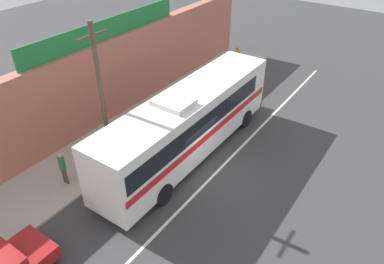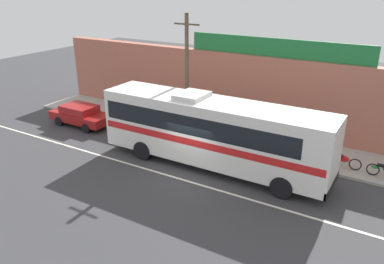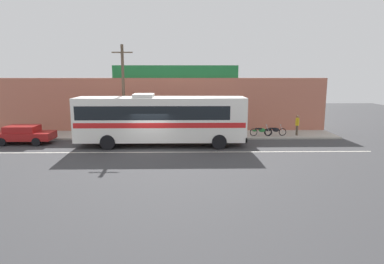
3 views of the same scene
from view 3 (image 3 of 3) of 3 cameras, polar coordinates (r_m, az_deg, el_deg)
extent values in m
plane|color=#3A3A3D|center=(23.42, -7.06, -2.99)|extent=(70.00, 70.00, 0.00)
cube|color=#A8A399|center=(28.48, -5.99, -0.49)|extent=(30.00, 3.60, 0.14)
cube|color=#B26651|center=(30.28, -5.73, 4.60)|extent=(30.00, 0.70, 4.80)
cube|color=#1E7538|center=(30.05, -2.84, 10.23)|extent=(11.14, 0.12, 1.10)
cube|color=silver|center=(22.65, -7.27, -3.44)|extent=(30.00, 0.14, 0.01)
cube|color=white|center=(24.19, -5.31, 2.26)|extent=(12.08, 2.46, 3.10)
cube|color=black|center=(24.16, -6.48, 3.54)|extent=(10.63, 2.48, 0.96)
cube|color=red|center=(24.23, -5.30, 1.56)|extent=(11.83, 2.48, 0.36)
cube|color=black|center=(24.43, 8.89, 3.32)|extent=(0.04, 2.21, 1.40)
cube|color=black|center=(24.71, 8.75, -0.87)|extent=(0.12, 2.46, 0.36)
cube|color=silver|center=(24.14, -8.25, 6.17)|extent=(1.40, 1.72, 0.24)
cylinder|color=black|center=(25.59, 4.14, -0.63)|extent=(1.04, 0.32, 1.04)
cylinder|color=black|center=(23.36, 4.64, -1.67)|extent=(1.04, 0.32, 1.04)
cylinder|color=black|center=(26.06, -13.04, -0.68)|extent=(1.04, 0.32, 1.04)
cylinder|color=black|center=(23.87, -14.16, -1.70)|extent=(1.04, 0.32, 1.04)
cube|color=maroon|center=(28.01, -26.68, -0.57)|extent=(4.27, 1.78, 0.56)
cube|color=maroon|center=(27.98, -26.95, 0.48)|extent=(2.22, 1.60, 0.48)
cube|color=black|center=(27.63, -25.40, 0.41)|extent=(0.21, 1.50, 0.34)
cylinder|color=black|center=(28.31, -23.65, -0.86)|extent=(0.62, 0.20, 0.62)
cylinder|color=black|center=(26.80, -25.01, -1.54)|extent=(0.62, 0.20, 0.62)
cylinder|color=black|center=(29.36, -28.12, -0.84)|extent=(0.62, 0.20, 0.62)
cylinder|color=black|center=(27.90, -29.66, -1.49)|extent=(0.62, 0.20, 0.62)
cylinder|color=brown|center=(26.97, -11.59, 6.70)|extent=(0.22, 0.22, 7.26)
cylinder|color=brown|center=(26.97, -11.82, 13.14)|extent=(1.60, 0.10, 0.10)
torus|color=black|center=(27.80, 8.71, -0.01)|extent=(0.62, 0.06, 0.62)
torus|color=black|center=(27.61, 6.06, -0.02)|extent=(0.62, 0.06, 0.62)
cylinder|color=silver|center=(27.74, 8.56, 0.60)|extent=(0.34, 0.04, 0.65)
cylinder|color=silver|center=(27.67, 8.37, 1.25)|extent=(0.03, 0.56, 0.03)
ellipsoid|color=red|center=(27.68, 7.53, 0.35)|extent=(0.56, 0.22, 0.34)
cube|color=black|center=(27.62, 6.93, 0.60)|extent=(0.52, 0.20, 0.10)
ellipsoid|color=red|center=(27.60, 6.19, 0.27)|extent=(0.36, 0.14, 0.16)
torus|color=black|center=(28.52, 15.17, 0.01)|extent=(0.62, 0.06, 0.62)
torus|color=black|center=(28.20, 12.78, 0.00)|extent=(0.62, 0.06, 0.62)
cylinder|color=silver|center=(28.45, 15.04, 0.60)|extent=(0.34, 0.04, 0.65)
cylinder|color=silver|center=(28.37, 14.88, 1.24)|extent=(0.03, 0.56, 0.03)
ellipsoid|color=black|center=(28.34, 14.12, 0.36)|extent=(0.56, 0.22, 0.34)
cube|color=black|center=(28.25, 13.58, 0.60)|extent=(0.52, 0.20, 0.10)
ellipsoid|color=black|center=(28.19, 12.91, 0.28)|extent=(0.36, 0.14, 0.16)
torus|color=black|center=(27.46, 5.91, -0.07)|extent=(0.62, 0.06, 0.62)
torus|color=black|center=(27.34, 3.39, -0.08)|extent=(0.62, 0.06, 0.62)
cylinder|color=silver|center=(27.40, 5.75, 0.54)|extent=(0.34, 0.04, 0.65)
cylinder|color=silver|center=(27.33, 5.56, 1.20)|extent=(0.03, 0.56, 0.03)
ellipsoid|color=red|center=(27.36, 4.78, 0.29)|extent=(0.56, 0.22, 0.34)
cube|color=black|center=(27.32, 4.21, 0.54)|extent=(0.52, 0.20, 0.10)
ellipsoid|color=red|center=(27.32, 3.52, 0.21)|extent=(0.36, 0.14, 0.16)
torus|color=black|center=(28.11, 12.91, -0.04)|extent=(0.62, 0.06, 0.62)
torus|color=black|center=(27.84, 10.45, -0.05)|extent=(0.62, 0.06, 0.62)
cylinder|color=silver|center=(28.04, 12.78, 0.56)|extent=(0.34, 0.04, 0.65)
cylinder|color=silver|center=(27.97, 12.60, 1.21)|extent=(0.03, 0.56, 0.03)
ellipsoid|color=#237F38|center=(27.95, 11.82, 0.32)|extent=(0.56, 0.22, 0.34)
cube|color=black|center=(27.87, 11.26, 0.56)|extent=(0.52, 0.20, 0.10)
ellipsoid|color=#237F38|center=(27.83, 10.58, 0.24)|extent=(0.36, 0.14, 0.16)
cylinder|color=brown|center=(28.65, -15.42, 0.28)|extent=(0.13, 0.13, 0.85)
cylinder|color=brown|center=(28.48, -15.51, 0.21)|extent=(0.13, 0.13, 0.85)
cylinder|color=#2D7A4C|center=(28.45, -15.54, 1.73)|extent=(0.30, 0.30, 0.64)
sphere|color=tan|center=(28.39, -15.58, 2.65)|extent=(0.23, 0.23, 0.23)
cylinder|color=#2D7A4C|center=(28.64, -15.44, 1.85)|extent=(0.08, 0.08, 0.59)
cylinder|color=#2D7A4C|center=(28.25, -15.64, 1.73)|extent=(0.08, 0.08, 0.59)
cylinder|color=navy|center=(28.47, -13.04, 0.23)|extent=(0.13, 0.13, 0.76)
cylinder|color=navy|center=(28.29, -13.11, 0.16)|extent=(0.13, 0.13, 0.76)
cylinder|color=gold|center=(28.28, -13.13, 1.52)|extent=(0.30, 0.30, 0.57)
sphere|color=#A37556|center=(28.22, -13.16, 2.37)|extent=(0.21, 0.21, 0.21)
cylinder|color=gold|center=(28.46, -13.05, 1.64)|extent=(0.08, 0.08, 0.53)
cylinder|color=gold|center=(28.08, -13.21, 1.52)|extent=(0.08, 0.08, 0.53)
cylinder|color=brown|center=(29.11, 17.38, 0.30)|extent=(0.13, 0.13, 0.82)
cylinder|color=brown|center=(28.94, 17.49, 0.24)|extent=(0.13, 0.13, 0.82)
cylinder|color=gold|center=(28.91, 17.51, 1.68)|extent=(0.30, 0.30, 0.62)
sphere|color=#A37556|center=(28.86, 17.55, 2.56)|extent=(0.22, 0.22, 0.22)
cylinder|color=gold|center=(29.10, 17.39, 1.79)|extent=(0.08, 0.08, 0.57)
cylinder|color=gold|center=(28.72, 17.63, 1.68)|extent=(0.08, 0.08, 0.57)
camera|label=1|loc=(21.72, -47.40, 24.14)|focal=33.82mm
camera|label=2|loc=(10.95, 41.86, 28.39)|focal=36.11mm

